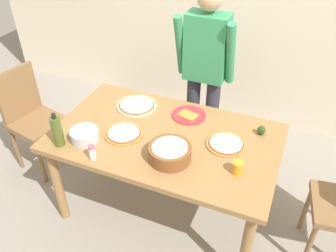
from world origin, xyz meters
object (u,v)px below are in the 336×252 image
Objects in this scene: pizza_raw_on_board at (137,105)px; avocado at (261,130)px; olive_oil_bottle at (57,131)px; salt_shaker at (92,153)px; chair_wooden_left at (31,115)px; dining_table at (165,145)px; pizza_second_cooked at (226,144)px; pizza_cooked_on_tray at (124,133)px; mixing_bowl_steel at (85,135)px; person_cook at (205,68)px; cup_orange at (238,168)px; popcorn_bowl at (170,151)px; plate_with_slice at (189,115)px.

avocado is (0.98, 0.02, 0.03)m from pizza_raw_on_board.
salt_shaker is (0.29, -0.04, -0.06)m from olive_oil_bottle.
chair_wooden_left is 1.01m from pizza_raw_on_board.
avocado is at bearing 27.38° from olive_oil_bottle.
pizza_second_cooked is (0.42, 0.07, 0.10)m from dining_table.
pizza_second_cooked is (0.70, 0.17, 0.00)m from pizza_cooked_on_tray.
pizza_cooked_on_tray reaches higher than dining_table.
olive_oil_bottle is at bearing -113.22° from pizza_raw_on_board.
pizza_second_cooked is (0.78, -0.19, 0.00)m from pizza_raw_on_board.
mixing_bowl_steel is (0.82, -0.33, 0.26)m from chair_wooden_left.
dining_table is 22.86× the size of avocado.
pizza_raw_on_board is at bearing -178.90° from avocado.
pizza_cooked_on_tray is (1.04, -0.17, 0.23)m from chair_wooden_left.
person_cook is (0.04, 0.76, 0.27)m from dining_table.
pizza_raw_on_board and pizza_second_cooked have the same top height.
avocado is (0.06, 0.45, -0.01)m from cup_orange.
popcorn_bowl is (0.12, -0.21, 0.15)m from dining_table.
avocado is at bearing 46.99° from pizza_second_cooked.
chair_wooden_left is 3.41× the size of pizza_cooked_on_tray.
pizza_raw_on_board is at bearing -175.36° from plate_with_slice.
dining_table is at bearing -35.86° from pizza_raw_on_board.
plate_with_slice is 0.51m from popcorn_bowl.
person_cook is at bearing 69.60° from pizza_cooked_on_tray.
mixing_bowl_steel is 1.89× the size of salt_shaker.
cup_orange is (1.19, 0.20, -0.07)m from olive_oil_bottle.
pizza_second_cooked is 1.14m from olive_oil_bottle.
avocado reaches higher than pizza_raw_on_board.
mixing_bowl_steel is 2.86× the size of avocado.
pizza_cooked_on_tray is at bearing 175.09° from cup_orange.
chair_wooden_left is 1.97m from avocado.
pizza_cooked_on_tray is 0.53m from plate_with_slice.
popcorn_bowl reaches higher than pizza_raw_on_board.
dining_table is 0.69m from avocado.
chair_wooden_left is 3.71× the size of olive_oil_bottle.
pizza_raw_on_board is at bearing 66.78° from olive_oil_bottle.
olive_oil_bottle is (-0.13, -0.11, 0.07)m from mixing_bowl_steel.
pizza_cooked_on_tray is at bearing -166.73° from pizza_second_cooked.
person_cook is at bearing 140.53° from avocado.
pizza_second_cooked is at bearing -32.77° from plate_with_slice.
chair_wooden_left is 1.76m from pizza_second_cooked.
olive_oil_bottle is (-1.05, -0.43, 0.10)m from pizza_second_cooked.
dining_table is at bearing 27.59° from mixing_bowl_steel.
person_cook is 6.23× the size of plate_with_slice.
plate_with_slice is at bearing 43.56° from olive_oil_bottle.
popcorn_bowl is at bearing -135.52° from avocado.
avocado is (1.12, 0.54, -0.01)m from mixing_bowl_steel.
pizza_raw_on_board is at bearing 11.07° from chair_wooden_left.
chair_wooden_left is 2.97× the size of pizza_raw_on_board.
salt_shaker is at bearing -120.23° from plate_with_slice.
olive_oil_bottle is at bearing -149.47° from dining_table.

